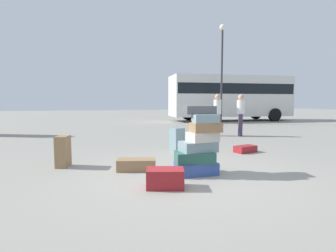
{
  "coord_description": "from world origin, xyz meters",
  "views": [
    {
      "loc": [
        -1.62,
        -4.59,
        1.36
      ],
      "look_at": [
        0.19,
        2.02,
        0.73
      ],
      "focal_mm": 28.65,
      "sensor_mm": 36.0,
      "label": 1
    }
  ],
  "objects_px": {
    "suitcase_brown_foreground_near": "(63,151)",
    "suitcase_maroon_foreground_far": "(245,149)",
    "person_bearded_onlooker": "(217,111)",
    "person_tourist_with_camera": "(241,111)",
    "suitcase_slate_white_trunk": "(177,140)",
    "suitcase_maroon_left_side": "(165,178)",
    "parked_bus": "(230,95)",
    "lamp_post": "(222,59)",
    "suitcase_tower": "(199,146)",
    "suitcase_brown_right_side": "(137,165)"
  },
  "relations": [
    {
      "from": "suitcase_brown_foreground_near",
      "to": "parked_bus",
      "type": "bearing_deg",
      "value": 63.91
    },
    {
      "from": "suitcase_brown_foreground_near",
      "to": "suitcase_brown_right_side",
      "type": "bearing_deg",
      "value": -11.25
    },
    {
      "from": "suitcase_maroon_foreground_far",
      "to": "person_bearded_onlooker",
      "type": "bearing_deg",
      "value": 61.3
    },
    {
      "from": "suitcase_brown_right_side",
      "to": "suitcase_maroon_foreground_far",
      "type": "height_order",
      "value": "suitcase_brown_right_side"
    },
    {
      "from": "suitcase_brown_right_side",
      "to": "person_bearded_onlooker",
      "type": "relative_size",
      "value": 0.45
    },
    {
      "from": "suitcase_brown_foreground_near",
      "to": "suitcase_slate_white_trunk",
      "type": "relative_size",
      "value": 1.0
    },
    {
      "from": "suitcase_brown_right_side",
      "to": "lamp_post",
      "type": "distance_m",
      "value": 12.58
    },
    {
      "from": "parked_bus",
      "to": "person_bearded_onlooker",
      "type": "bearing_deg",
      "value": -117.99
    },
    {
      "from": "suitcase_tower",
      "to": "suitcase_slate_white_trunk",
      "type": "xyz_separation_m",
      "value": [
        0.29,
        2.31,
        -0.21
      ]
    },
    {
      "from": "suitcase_maroon_left_side",
      "to": "parked_bus",
      "type": "xyz_separation_m",
      "value": [
        8.32,
        13.37,
        1.68
      ]
    },
    {
      "from": "suitcase_slate_white_trunk",
      "to": "person_tourist_with_camera",
      "type": "xyz_separation_m",
      "value": [
        3.42,
        2.52,
        0.67
      ]
    },
    {
      "from": "suitcase_tower",
      "to": "lamp_post",
      "type": "distance_m",
      "value": 12.38
    },
    {
      "from": "parked_bus",
      "to": "suitcase_brown_right_side",
      "type": "bearing_deg",
      "value": -121.76
    },
    {
      "from": "suitcase_maroon_left_side",
      "to": "suitcase_brown_right_side",
      "type": "bearing_deg",
      "value": 118.12
    },
    {
      "from": "suitcase_tower",
      "to": "person_tourist_with_camera",
      "type": "distance_m",
      "value": 6.11
    },
    {
      "from": "suitcase_maroon_left_side",
      "to": "person_tourist_with_camera",
      "type": "bearing_deg",
      "value": 65.25
    },
    {
      "from": "suitcase_maroon_foreground_far",
      "to": "person_tourist_with_camera",
      "type": "xyz_separation_m",
      "value": [
        1.68,
        3.14,
        0.9
      ]
    },
    {
      "from": "suitcase_brown_right_side",
      "to": "person_tourist_with_camera",
      "type": "relative_size",
      "value": 0.46
    },
    {
      "from": "suitcase_brown_foreground_near",
      "to": "suitcase_maroon_foreground_far",
      "type": "xyz_separation_m",
      "value": [
        4.55,
        0.42,
        -0.23
      ]
    },
    {
      "from": "suitcase_tower",
      "to": "person_tourist_with_camera",
      "type": "bearing_deg",
      "value": 52.52
    },
    {
      "from": "suitcase_slate_white_trunk",
      "to": "parked_bus",
      "type": "distance_m",
      "value": 12.79
    },
    {
      "from": "suitcase_slate_white_trunk",
      "to": "lamp_post",
      "type": "distance_m",
      "value": 10.42
    },
    {
      "from": "suitcase_tower",
      "to": "suitcase_maroon_left_side",
      "type": "xyz_separation_m",
      "value": [
        -0.81,
        -0.62,
        -0.39
      ]
    },
    {
      "from": "suitcase_brown_foreground_near",
      "to": "person_bearded_onlooker",
      "type": "distance_m",
      "value": 6.62
    },
    {
      "from": "suitcase_brown_right_side",
      "to": "suitcase_brown_foreground_near",
      "type": "relative_size",
      "value": 1.16
    },
    {
      "from": "suitcase_maroon_foreground_far",
      "to": "person_tourist_with_camera",
      "type": "relative_size",
      "value": 0.36
    },
    {
      "from": "suitcase_brown_foreground_near",
      "to": "suitcase_maroon_left_side",
      "type": "bearing_deg",
      "value": -32.82
    },
    {
      "from": "person_tourist_with_camera",
      "to": "lamp_post",
      "type": "distance_m",
      "value": 6.65
    },
    {
      "from": "person_bearded_onlooker",
      "to": "person_tourist_with_camera",
      "type": "bearing_deg",
      "value": 102.92
    },
    {
      "from": "suitcase_brown_right_side",
      "to": "lamp_post",
      "type": "xyz_separation_m",
      "value": [
        6.76,
        9.9,
        3.81
      ]
    },
    {
      "from": "suitcase_slate_white_trunk",
      "to": "person_tourist_with_camera",
      "type": "relative_size",
      "value": 0.39
    },
    {
      "from": "suitcase_maroon_foreground_far",
      "to": "lamp_post",
      "type": "height_order",
      "value": "lamp_post"
    },
    {
      "from": "suitcase_slate_white_trunk",
      "to": "lamp_post",
      "type": "bearing_deg",
      "value": 39.93
    },
    {
      "from": "suitcase_brown_foreground_near",
      "to": "suitcase_slate_white_trunk",
      "type": "distance_m",
      "value": 2.99
    },
    {
      "from": "parked_bus",
      "to": "lamp_post",
      "type": "height_order",
      "value": "lamp_post"
    },
    {
      "from": "suitcase_brown_right_side",
      "to": "person_tourist_with_camera",
      "type": "bearing_deg",
      "value": 54.46
    },
    {
      "from": "suitcase_brown_right_side",
      "to": "suitcase_maroon_left_side",
      "type": "relative_size",
      "value": 1.29
    },
    {
      "from": "suitcase_tower",
      "to": "suitcase_brown_foreground_near",
      "type": "relative_size",
      "value": 1.97
    },
    {
      "from": "suitcase_brown_right_side",
      "to": "person_bearded_onlooker",
      "type": "xyz_separation_m",
      "value": [
        3.93,
        4.54,
        0.88
      ]
    },
    {
      "from": "suitcase_brown_foreground_near",
      "to": "suitcase_maroon_foreground_far",
      "type": "height_order",
      "value": "suitcase_brown_foreground_near"
    },
    {
      "from": "suitcase_brown_right_side",
      "to": "suitcase_maroon_foreground_far",
      "type": "xyz_separation_m",
      "value": [
        3.11,
        1.13,
        -0.03
      ]
    },
    {
      "from": "suitcase_maroon_foreground_far",
      "to": "lamp_post",
      "type": "bearing_deg",
      "value": 52.13
    },
    {
      "from": "suitcase_slate_white_trunk",
      "to": "suitcase_maroon_foreground_far",
      "type": "height_order",
      "value": "suitcase_slate_white_trunk"
    },
    {
      "from": "suitcase_slate_white_trunk",
      "to": "person_bearded_onlooker",
      "type": "bearing_deg",
      "value": 31.0
    },
    {
      "from": "suitcase_slate_white_trunk",
      "to": "suitcase_maroon_left_side",
      "type": "bearing_deg",
      "value": -127.21
    },
    {
      "from": "suitcase_slate_white_trunk",
      "to": "suitcase_brown_foreground_near",
      "type": "bearing_deg",
      "value": -176.36
    },
    {
      "from": "suitcase_tower",
      "to": "suitcase_brown_foreground_near",
      "type": "height_order",
      "value": "suitcase_tower"
    },
    {
      "from": "person_bearded_onlooker",
      "to": "suitcase_tower",
      "type": "bearing_deg",
      "value": 1.43
    },
    {
      "from": "suitcase_maroon_left_side",
      "to": "parked_bus",
      "type": "height_order",
      "value": "parked_bus"
    },
    {
      "from": "suitcase_maroon_left_side",
      "to": "person_bearded_onlooker",
      "type": "height_order",
      "value": "person_bearded_onlooker"
    }
  ]
}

